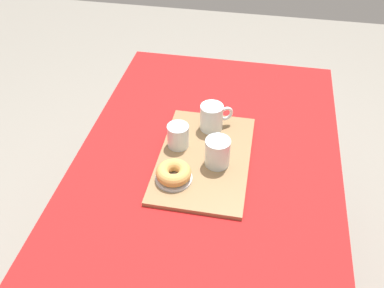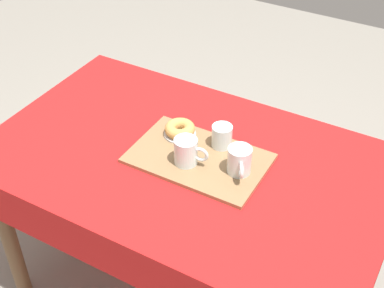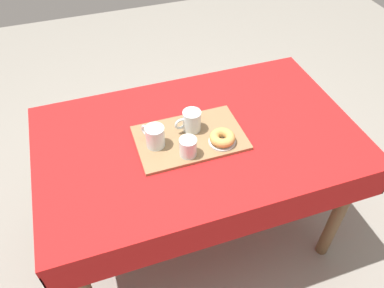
{
  "view_description": "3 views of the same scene",
  "coord_description": "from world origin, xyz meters",
  "views": [
    {
      "loc": [
        0.98,
        0.14,
        1.74
      ],
      "look_at": [
        -0.05,
        -0.05,
        0.83
      ],
      "focal_mm": 39.44,
      "sensor_mm": 36.0,
      "label": 1
    },
    {
      "loc": [
        -0.74,
        1.26,
        2.0
      ],
      "look_at": [
        -0.02,
        -0.01,
        0.83
      ],
      "focal_mm": 50.59,
      "sensor_mm": 36.0,
      "label": 2
    },
    {
      "loc": [
        -0.42,
        -1.14,
        1.93
      ],
      "look_at": [
        -0.05,
        -0.07,
        0.81
      ],
      "focal_mm": 35.1,
      "sensor_mm": 36.0,
      "label": 3
    }
  ],
  "objects": [
    {
      "name": "tea_mug_left",
      "position": [
        -0.02,
        0.04,
        0.83
      ],
      "size": [
        0.12,
        0.08,
        0.1
      ],
      "color": "silver",
      "rests_on": "serving_tray"
    },
    {
      "name": "donut_plate_left",
      "position": [
        0.08,
        -0.09,
        0.79
      ],
      "size": [
        0.12,
        0.12,
        0.01
      ],
      "primitive_type": "cylinder",
      "color": "silver",
      "rests_on": "serving_tray"
    },
    {
      "name": "water_glass_near",
      "position": [
        -0.08,
        -0.11,
        0.82
      ],
      "size": [
        0.07,
        0.07,
        0.08
      ],
      "color": "silver",
      "rests_on": "serving_tray"
    },
    {
      "name": "dining_table",
      "position": [
        0.0,
        0.0,
        0.68
      ],
      "size": [
        1.44,
        0.89,
        0.77
      ],
      "color": "red",
      "rests_on": "ground"
    },
    {
      "name": "sugar_donut_left",
      "position": [
        0.08,
        -0.09,
        0.81
      ],
      "size": [
        0.11,
        0.11,
        0.04
      ],
      "primitive_type": "torus",
      "color": "tan",
      "rests_on": "donut_plate_left"
    },
    {
      "name": "tea_mug_right",
      "position": [
        -0.2,
        -0.01,
        0.83
      ],
      "size": [
        0.09,
        0.11,
        0.1
      ],
      "color": "silver",
      "rests_on": "serving_tray"
    },
    {
      "name": "serving_tray",
      "position": [
        -0.04,
        -0.01,
        0.78
      ],
      "size": [
        0.47,
        0.3,
        0.01
      ],
      "primitive_type": "cube",
      "color": "olive",
      "rests_on": "dining_table"
    }
  ]
}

